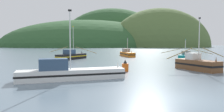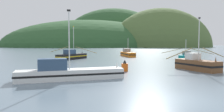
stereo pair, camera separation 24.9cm
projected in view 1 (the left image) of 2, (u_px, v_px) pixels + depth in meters
The scene contains 10 objects.
ground_plane at pixel (187, 99), 14.21m from camera, with size 600.00×600.00×0.00m, color slate.
hill_far_left at pixel (113, 46), 281.40m from camera, with size 142.94×114.35×98.76m, color #2D562D.
hill_mid_left at pixel (160, 47), 217.29m from camera, with size 105.91×84.73×78.63m, color #516B38.
hill_far_right at pixel (90, 47), 242.84m from camera, with size 193.61×154.89×59.07m, color #2D562D.
fishing_boat_brown at pixel (197, 64), 29.23m from camera, with size 10.33×6.95×7.28m.
fishing_boat_teal at pixel (186, 56), 49.95m from camera, with size 8.40×8.61×4.76m.
fishing_boat_black at pixel (71, 56), 49.37m from camera, with size 10.20×9.50×7.83m.
fishing_boat_white at pixel (69, 73), 21.55m from camera, with size 11.02×2.56×7.17m.
fishing_boat_orange at pixel (127, 54), 60.19m from camera, with size 2.91×10.25×5.39m.
channel_buoy at pixel (125, 66), 28.15m from camera, with size 0.88×0.88×1.55m.
Camera 1 is at (-8.68, -12.12, 3.75)m, focal length 33.68 mm.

